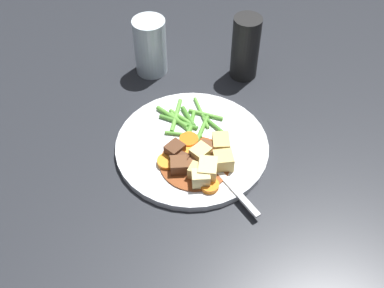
{
  "coord_description": "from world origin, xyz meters",
  "views": [
    {
      "loc": [
        0.54,
        0.12,
        0.62
      ],
      "look_at": [
        0.0,
        0.0,
        0.01
      ],
      "focal_mm": 44.42,
      "sensor_mm": 36.0,
      "label": 1
    }
  ],
  "objects": [
    {
      "name": "stew_sauce",
      "position": [
        0.04,
        0.01,
        0.01
      ],
      "size": [
        0.12,
        0.12,
        0.0
      ],
      "primitive_type": "cylinder",
      "color": "brown",
      "rests_on": "dinner_plate"
    },
    {
      "name": "meat_chunk_2",
      "position": [
        0.05,
        0.01,
        0.02
      ],
      "size": [
        0.03,
        0.03,
        0.02
      ],
      "primitive_type": "cube",
      "rotation": [
        0.0,
        0.0,
        0.36
      ],
      "color": "brown",
      "rests_on": "dinner_plate"
    },
    {
      "name": "potato_chunk_4",
      "position": [
        0.07,
        0.02,
        0.02
      ],
      "size": [
        0.03,
        0.03,
        0.02
      ],
      "primitive_type": "cube",
      "rotation": [
        0.0,
        0.0,
        6.09
      ],
      "color": "#DBBC6B",
      "rests_on": "dinner_plate"
    },
    {
      "name": "green_bean_2",
      "position": [
        -0.05,
        -0.05,
        0.02
      ],
      "size": [
        0.04,
        0.07,
        0.01
      ],
      "primitive_type": "cylinder",
      "rotation": [
        0.0,
        1.57,
        1.06
      ],
      "color": "#599E38",
      "rests_on": "dinner_plate"
    },
    {
      "name": "green_bean_6",
      "position": [
        -0.01,
        -0.01,
        0.02
      ],
      "size": [
        0.05,
        0.01,
        0.01
      ],
      "primitive_type": "cylinder",
      "rotation": [
        0.0,
        1.57,
        -0.06
      ],
      "color": "#599E38",
      "rests_on": "dinner_plate"
    },
    {
      "name": "carrot_slice_0",
      "position": [
        0.03,
        0.0,
        0.02
      ],
      "size": [
        0.05,
        0.05,
        0.01
      ],
      "primitive_type": "cylinder",
      "rotation": [
        0.0,
        0.0,
        2.35
      ],
      "color": "orange",
      "rests_on": "dinner_plate"
    },
    {
      "name": "green_bean_9",
      "position": [
        -0.02,
        -0.02,
        0.02
      ],
      "size": [
        0.01,
        0.07,
        0.01
      ],
      "primitive_type": "cylinder",
      "rotation": [
        0.0,
        1.57,
        1.64
      ],
      "color": "#599E38",
      "rests_on": "dinner_plate"
    },
    {
      "name": "potato_chunk_0",
      "position": [
        0.03,
        0.02,
        0.03
      ],
      "size": [
        0.04,
        0.04,
        0.03
      ],
      "primitive_type": "cube",
      "rotation": [
        0.0,
        0.0,
        5.74
      ],
      "color": "#E5CC7A",
      "rests_on": "dinner_plate"
    },
    {
      "name": "meat_chunk_0",
      "position": [
        0.06,
        -0.01,
        0.02
      ],
      "size": [
        0.03,
        0.03,
        0.02
      ],
      "primitive_type": "cube",
      "rotation": [
        0.0,
        0.0,
        5.0
      ],
      "color": "brown",
      "rests_on": "dinner_plate"
    },
    {
      "name": "green_bean_8",
      "position": [
        -0.06,
        -0.04,
        0.02
      ],
      "size": [
        0.08,
        0.01,
        0.01
      ],
      "primitive_type": "cylinder",
      "rotation": [
        0.0,
        1.57,
        0.05
      ],
      "color": "#66AD42",
      "rests_on": "dinner_plate"
    },
    {
      "name": "carrot_slice_3",
      "position": [
        0.08,
        0.05,
        0.02
      ],
      "size": [
        0.04,
        0.04,
        0.01
      ],
      "primitive_type": "cylinder",
      "rotation": [
        0.0,
        0.0,
        2.96
      ],
      "color": "orange",
      "rests_on": "dinner_plate"
    },
    {
      "name": "carrot_slice_2",
      "position": [
        0.0,
        -0.01,
        0.02
      ],
      "size": [
        0.04,
        0.04,
        0.01
      ],
      "primitive_type": "cylinder",
      "rotation": [
        0.0,
        0.0,
        3.35
      ],
      "color": "orange",
      "rests_on": "dinner_plate"
    },
    {
      "name": "green_bean_5",
      "position": [
        -0.07,
        0.01,
        0.02
      ],
      "size": [
        0.01,
        0.07,
        0.01
      ],
      "primitive_type": "cylinder",
      "rotation": [
        0.0,
        1.57,
        1.46
      ],
      "color": "#66AD42",
      "rests_on": "dinner_plate"
    },
    {
      "name": "pepper_mill",
      "position": [
        -0.22,
        0.06,
        0.07
      ],
      "size": [
        0.05,
        0.05,
        0.13
      ],
      "primitive_type": "cylinder",
      "color": "black",
      "rests_on": "ground_plane"
    },
    {
      "name": "water_glass",
      "position": [
        -0.19,
        -0.13,
        0.06
      ],
      "size": [
        0.06,
        0.06,
        0.12
      ],
      "primitive_type": "cylinder",
      "color": "silver",
      "rests_on": "ground_plane"
    },
    {
      "name": "green_bean_0",
      "position": [
        -0.04,
        -0.03,
        0.02
      ],
      "size": [
        0.02,
        0.08,
        0.01
      ],
      "primitive_type": "cylinder",
      "rotation": [
        0.0,
        1.57,
        1.37
      ],
      "color": "#4C8E33",
      "rests_on": "dinner_plate"
    },
    {
      "name": "potato_chunk_2",
      "position": [
        0.06,
        0.04,
        0.03
      ],
      "size": [
        0.04,
        0.03,
        0.03
      ],
      "primitive_type": "cube",
      "rotation": [
        0.0,
        0.0,
        4.82
      ],
      "color": "#EAD68C",
      "rests_on": "dinner_plate"
    },
    {
      "name": "green_bean_4",
      "position": [
        -0.06,
        -0.02,
        0.02
      ],
      "size": [
        0.05,
        0.04,
        0.01
      ],
      "primitive_type": "cylinder",
      "rotation": [
        0.0,
        1.57,
        0.63
      ],
      "color": "#4C8E33",
      "rests_on": "dinner_plate"
    },
    {
      "name": "carrot_slice_1",
      "position": [
        0.05,
        -0.03,
        0.02
      ],
      "size": [
        0.04,
        0.04,
        0.01
      ],
      "primitive_type": "cylinder",
      "rotation": [
        0.0,
        0.0,
        0.07
      ],
      "color": "orange",
      "rests_on": "dinner_plate"
    },
    {
      "name": "fork",
      "position": [
        0.06,
        0.06,
        0.01
      ],
      "size": [
        0.13,
        0.14,
        0.0
      ],
      "color": "silver",
      "rests_on": "dinner_plate"
    },
    {
      "name": "meat_chunk_4",
      "position": [
        0.02,
        0.03,
        0.02
      ],
      "size": [
        0.03,
        0.03,
        0.02
      ],
      "primitive_type": "cube",
      "rotation": [
        0.0,
        0.0,
        3.01
      ],
      "color": "brown",
      "rests_on": "dinner_plate"
    },
    {
      "name": "green_bean_7",
      "position": [
        -0.05,
        0.03,
        0.02
      ],
      "size": [
        0.04,
        0.05,
        0.01
      ],
      "primitive_type": "cylinder",
      "rotation": [
        0.0,
        1.57,
        0.93
      ],
      "color": "#4C8E33",
      "rests_on": "dinner_plate"
    },
    {
      "name": "green_bean_3",
      "position": [
        -0.03,
        0.01,
        0.02
      ],
      "size": [
        0.07,
        0.01,
        0.01
      ],
      "primitive_type": "cylinder",
      "rotation": [
        0.0,
        1.57,
        -0.09
      ],
      "color": "#599E38",
      "rests_on": "dinner_plate"
    },
    {
      "name": "potato_chunk_1",
      "position": [
        0.08,
        0.03,
        0.03
      ],
      "size": [
        0.03,
        0.03,
        0.03
      ],
      "primitive_type": "cube",
      "rotation": [
        0.0,
        0.0,
        5.01
      ],
      "color": "#EAD68C",
      "rests_on": "dinner_plate"
    },
    {
      "name": "green_bean_12",
      "position": [
        -0.05,
        -0.03,
        0.02
      ],
      "size": [
        0.04,
        0.05,
        0.01
      ],
      "primitive_type": "cylinder",
      "rotation": [
        0.0,
        1.57,
        0.86
      ],
      "color": "#66AD42",
      "rests_on": "dinner_plate"
    },
    {
      "name": "green_bean_10",
      "position": [
        -0.05,
        -0.01,
        0.02
      ],
      "size": [
        0.06,
        0.01,
        0.01
      ],
      "primitive_type": "cylinder",
      "rotation": [
        0.0,
        1.57,
        0.09
      ],
      "color": "#599E38",
      "rests_on": "dinner_plate"
    },
    {
      "name": "potato_chunk_3",
      "position": [
        0.0,
        0.05,
        0.03
      ],
      "size": [
        0.04,
        0.04,
        0.03
      ],
      "primitive_type": "cube",
      "rotation": [
        0.0,
        0.0,
        1.84
      ],
      "color": "#DBBC6B",
      "rests_on": "dinner_plate"
    },
    {
      "name": "green_bean_11",
      "position": [
        -0.08,
        -0.0,
        0.02
      ],
      "size": [
        0.07,
        0.05,
        0.01
      ],
      "primitive_type": "cylinder",
      "rotation": [
        0.0,
        1.57,
        0.52
      ],
      "color": "#66AD42",
      "rests_on": "dinner_plate"
    },
    {
      "name": "ground_plane",
      "position": [
        0.0,
        0.0,
        0.0
      ],
      "size": [
        3.0,
        3.0,
        0.0
      ],
      "primitive_type": "plane",
      "color": "#26282D"
    },
    {
      "name": "dinner_plate",
      "position": [
        0.0,
        0.0,
        0.01
      ],
      "size": [
        0.27,
        0.27,
        0.01
      ],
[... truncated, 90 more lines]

